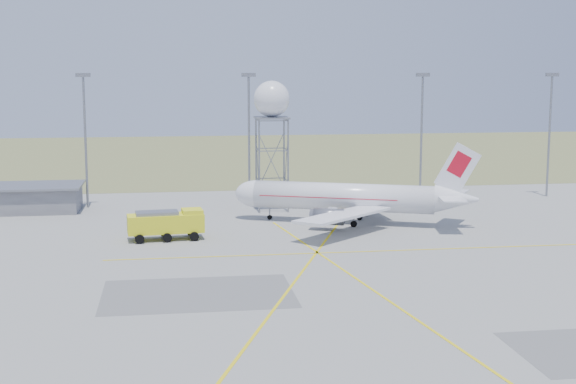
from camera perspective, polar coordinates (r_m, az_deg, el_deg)
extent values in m
plane|color=#9D9D98|center=(66.28, 11.92, -9.90)|extent=(400.00, 400.00, 0.00)
cube|color=olive|center=(201.14, -2.02, 2.68)|extent=(400.00, 120.00, 0.03)
cube|color=gray|center=(126.31, -18.67, -0.50)|extent=(18.00, 9.00, 3.60)
cube|color=gray|center=(126.03, -18.71, 0.37)|extent=(19.00, 10.00, 0.30)
cylinder|color=gray|center=(125.91, -14.20, 3.42)|extent=(0.36, 0.36, 20.00)
cube|color=gray|center=(125.44, -14.38, 8.07)|extent=(2.20, 0.50, 0.60)
cylinder|color=gray|center=(125.88, -2.79, 3.67)|extent=(0.36, 0.36, 20.00)
cube|color=gray|center=(125.42, -2.82, 8.32)|extent=(2.20, 0.50, 0.60)
cylinder|color=gray|center=(131.62, 9.46, 3.78)|extent=(0.36, 0.36, 20.00)
cube|color=gray|center=(131.17, 9.57, 8.23)|extent=(2.20, 0.50, 0.60)
cylinder|color=gray|center=(139.94, 18.08, 3.76)|extent=(0.36, 0.36, 20.00)
cube|color=gray|center=(139.52, 18.28, 7.93)|extent=(2.20, 0.50, 0.60)
cylinder|color=white|center=(110.56, 3.96, -0.35)|extent=(24.46, 12.85, 3.82)
ellipsoid|color=white|center=(113.26, -2.25, -0.12)|extent=(7.10, 5.83, 3.82)
cube|color=black|center=(113.48, -2.81, 0.18)|extent=(2.13, 2.49, 0.93)
cone|color=white|center=(109.06, 11.90, -0.49)|extent=(6.75, 5.69, 3.82)
cube|color=white|center=(108.51, 11.96, 1.60)|extent=(5.78, 2.56, 7.19)
cube|color=red|center=(108.43, 12.08, 1.95)|extent=(3.17, 1.53, 3.69)
cube|color=white|center=(112.02, 11.71, 0.00)|extent=(4.80, 6.02, 0.17)
cube|color=white|center=(105.98, 11.60, -0.48)|extent=(4.80, 6.02, 0.17)
cube|color=white|center=(118.88, 5.32, -0.20)|extent=(5.64, 15.57, 0.34)
cube|color=white|center=(102.12, 3.94, -1.64)|extent=(14.43, 13.64, 0.34)
cylinder|color=slate|center=(116.40, 3.94, -0.80)|extent=(4.54, 3.54, 2.20)
cylinder|color=slate|center=(105.65, 2.93, -1.76)|extent=(4.54, 3.54, 2.20)
cube|color=red|center=(110.87, 2.98, -0.27)|extent=(19.16, 10.74, 0.11)
cylinder|color=black|center=(113.29, -1.31, -1.76)|extent=(0.87, 0.87, 0.86)
cube|color=black|center=(110.81, 4.91, -2.02)|extent=(3.03, 5.67, 0.86)
cylinder|color=gray|center=(110.73, 4.92, -1.80)|extent=(0.30, 0.30, 1.72)
cylinder|color=gray|center=(117.55, -2.06, 1.84)|extent=(0.26, 0.26, 13.93)
cylinder|color=gray|center=(118.10, 0.01, 1.88)|extent=(0.26, 0.26, 13.93)
cylinder|color=gray|center=(122.31, -0.29, 2.11)|extent=(0.26, 0.26, 13.93)
cylinder|color=gray|center=(121.78, -2.28, 2.07)|extent=(0.26, 0.26, 13.93)
cube|color=gray|center=(119.31, -1.16, 5.30)|extent=(4.89, 4.89, 0.27)
sphere|color=white|center=(119.18, -1.17, 6.64)|extent=(5.36, 5.36, 5.36)
cube|color=yellow|center=(100.70, -8.69, -2.22)|extent=(9.61, 4.00, 2.29)
cube|color=yellow|center=(100.88, -6.83, -1.62)|extent=(2.76, 3.13, 1.45)
cube|color=black|center=(100.95, -6.42, -1.54)|extent=(0.36, 2.70, 1.04)
cube|color=gray|center=(100.38, -9.30, -1.48)|extent=(5.41, 2.98, 0.42)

